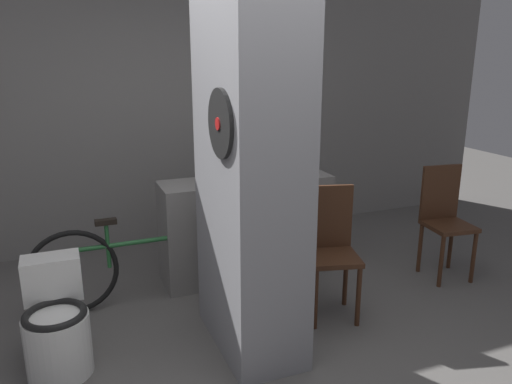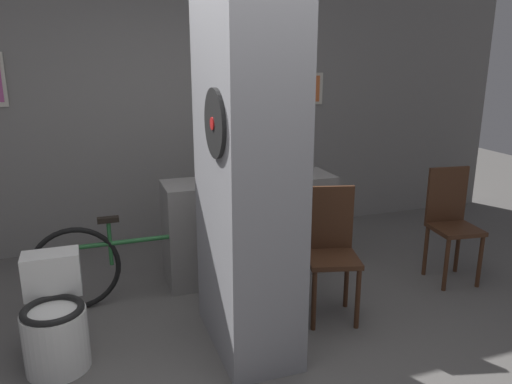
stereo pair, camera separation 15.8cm
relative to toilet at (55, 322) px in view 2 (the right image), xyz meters
name	(u,v)px [view 2 (the right image)]	position (x,y,z in m)	size (l,w,h in m)	color
wall_back	(166,117)	(1.08, 2.01, 1.01)	(8.00, 0.09, 2.60)	gray
pillar_center	(247,157)	(1.23, -0.16, 1.01)	(0.51, 0.93, 2.60)	gray
counter_shelf	(250,227)	(1.60, 0.87, 0.15)	(1.49, 0.44, 0.89)	gray
toilet	(55,322)	(0.00, 0.00, 0.00)	(0.40, 0.56, 0.68)	white
chair_near_pillar	(330,247)	(1.94, 0.00, 0.25)	(0.45, 0.45, 0.98)	#422616
chair_by_doorway	(451,219)	(3.22, 0.23, 0.25)	(0.41, 0.41, 0.98)	#422616
bicycle	(147,258)	(0.67, 0.69, 0.06)	(1.75, 0.42, 0.73)	black
bottle_tall	(212,166)	(1.28, 0.95, 0.71)	(0.08, 0.08, 0.31)	olive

